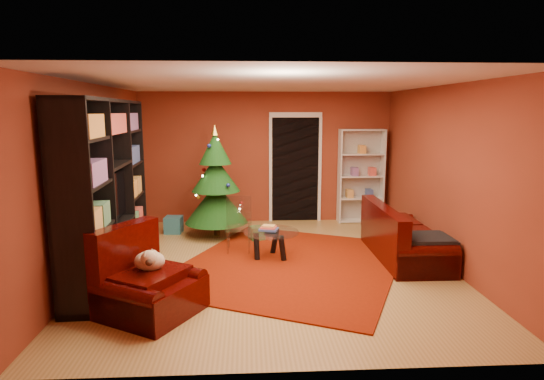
{
  "coord_description": "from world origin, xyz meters",
  "views": [
    {
      "loc": [
        -0.38,
        -6.33,
        2.23
      ],
      "look_at": [
        0.0,
        0.4,
        1.05
      ],
      "focal_mm": 30.0,
      "sensor_mm": 36.0,
      "label": 1
    }
  ],
  "objects": [
    {
      "name": "doorway",
      "position": [
        0.6,
        2.73,
        1.05
      ],
      "size": [
        1.06,
        0.6,
        2.16
      ],
      "primitive_type": null,
      "color": "black",
      "rests_on": "floor"
    },
    {
      "name": "acrylic_chair",
      "position": [
        -0.52,
        0.67,
        0.4
      ],
      "size": [
        0.42,
        0.45,
        0.8
      ],
      "primitive_type": null,
      "rotation": [
        0.0,
        0.0,
        -0.02
      ],
      "color": "#66605B",
      "rests_on": "rug"
    },
    {
      "name": "ceiling",
      "position": [
        0.0,
        0.0,
        2.62
      ],
      "size": [
        5.0,
        5.5,
        0.05
      ],
      "primitive_type": "cube",
      "color": "silver",
      "rests_on": "wall_back"
    },
    {
      "name": "gift_box_teal",
      "position": [
        -1.74,
        1.91,
        0.15
      ],
      "size": [
        0.33,
        0.33,
        0.31
      ],
      "primitive_type": "cube",
      "rotation": [
        0.0,
        0.0,
        -0.08
      ],
      "color": "teal",
      "rests_on": "floor"
    },
    {
      "name": "gift_box_green",
      "position": [
        -0.21,
        1.33,
        0.12
      ],
      "size": [
        0.3,
        0.3,
        0.24
      ],
      "primitive_type": "cube",
      "rotation": [
        0.0,
        0.0,
        0.33
      ],
      "color": "#2D622C",
      "rests_on": "floor"
    },
    {
      "name": "rug",
      "position": [
        0.25,
        0.01,
        0.01
      ],
      "size": [
        4.12,
        4.37,
        0.02
      ],
      "primitive_type": "cube",
      "rotation": [
        0.0,
        0.0,
        -0.43
      ],
      "color": "maroon",
      "rests_on": "floor"
    },
    {
      "name": "media_unit",
      "position": [
        -2.27,
        -0.12,
        1.19
      ],
      "size": [
        0.62,
        3.12,
        2.38
      ],
      "primitive_type": null,
      "rotation": [
        0.0,
        0.0,
        0.05
      ],
      "color": "black",
      "rests_on": "floor"
    },
    {
      "name": "gift_box_red",
      "position": [
        -1.17,
        2.59,
        0.12
      ],
      "size": [
        0.29,
        0.29,
        0.24
      ],
      "primitive_type": "cube",
      "rotation": [
        0.0,
        0.0,
        -0.21
      ],
      "color": "maroon",
      "rests_on": "floor"
    },
    {
      "name": "armchair",
      "position": [
        -1.45,
        -1.51,
        0.39
      ],
      "size": [
        1.38,
        1.38,
        0.79
      ],
      "primitive_type": null,
      "rotation": [
        0.0,
        0.0,
        1.03
      ],
      "color": "black",
      "rests_on": "rug"
    },
    {
      "name": "sofa",
      "position": [
        2.02,
        0.23,
        0.42
      ],
      "size": [
        0.89,
        1.94,
        0.83
      ],
      "primitive_type": null,
      "rotation": [
        0.0,
        0.0,
        1.56
      ],
      "color": "black",
      "rests_on": "rug"
    },
    {
      "name": "dog",
      "position": [
        -1.46,
        -1.45,
        0.59
      ],
      "size": [
        0.46,
        0.5,
        0.26
      ],
      "primitive_type": null,
      "rotation": [
        0.0,
        0.0,
        1.03
      ],
      "color": "beige",
      "rests_on": "armchair"
    },
    {
      "name": "wall_right",
      "position": [
        2.52,
        0.0,
        1.3
      ],
      "size": [
        0.05,
        5.5,
        2.6
      ],
      "primitive_type": "cube",
      "color": "maroon",
      "rests_on": "ground"
    },
    {
      "name": "wall_back",
      "position": [
        0.0,
        2.77,
        1.3
      ],
      "size": [
        5.0,
        0.05,
        2.6
      ],
      "primitive_type": "cube",
      "color": "maroon",
      "rests_on": "ground"
    },
    {
      "name": "coffee_table",
      "position": [
        -0.02,
        0.32,
        0.22
      ],
      "size": [
        1.05,
        1.05,
        0.52
      ],
      "primitive_type": null,
      "rotation": [
        0.0,
        0.0,
        -0.3
      ],
      "color": "gray",
      "rests_on": "rug"
    },
    {
      "name": "white_bookshelf",
      "position": [
        1.91,
        2.57,
        0.93
      ],
      "size": [
        0.89,
        0.33,
        1.92
      ],
      "primitive_type": null,
      "rotation": [
        0.0,
        0.0,
        0.01
      ],
      "color": "white",
      "rests_on": "floor"
    },
    {
      "name": "christmas_tree",
      "position": [
        -0.93,
        1.68,
        0.97
      ],
      "size": [
        1.22,
        1.22,
        2.0
      ],
      "primitive_type": null,
      "rotation": [
        0.0,
        0.0,
        0.09
      ],
      "color": "#103E11",
      "rests_on": "floor"
    },
    {
      "name": "wall_left",
      "position": [
        -2.52,
        0.0,
        1.3
      ],
      "size": [
        0.05,
        5.5,
        2.6
      ],
      "primitive_type": "cube",
      "color": "maroon",
      "rests_on": "ground"
    },
    {
      "name": "floor",
      "position": [
        0.0,
        0.0,
        -0.03
      ],
      "size": [
        5.0,
        5.5,
        0.05
      ],
      "primitive_type": "cube",
      "color": "#9E7940",
      "rests_on": "ground"
    }
  ]
}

